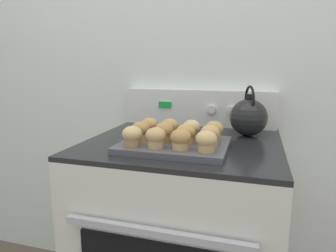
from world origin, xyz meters
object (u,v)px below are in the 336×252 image
Objects in this scene: muffin_r0_c0 at (132,136)px; muffin_r0_c1 at (156,137)px; stove_range at (182,242)px; muffin_r2_c0 at (149,126)px; muffin_r2_c2 at (191,129)px; muffin_r2_c3 at (214,130)px; muffin_r0_c3 at (206,141)px; muffin_r1_c3 at (210,135)px; muffin_r1_c2 at (186,134)px; muffin_pan at (175,145)px; muffin_r1_c0 at (141,130)px; muffin_r2_c1 at (169,127)px; muffin_r0_c2 at (181,139)px; muffin_r1_c1 at (164,132)px; tea_kettle at (248,117)px.

muffin_r0_c0 and muffin_r0_c1 have the same top height.
muffin_r2_c0 reaches higher than stove_range.
muffin_r2_c2 reaches higher than stove_range.
muffin_r0_c3 is at bearing -90.34° from muffin_r2_c3.
muffin_r0_c3 and muffin_r2_c2 have the same top height.
muffin_r0_c1 and muffin_r1_c3 have the same top height.
muffin_r1_c2 is 1.00× the size of muffin_r2_c3.
muffin_r2_c0 is (-0.09, 0.17, 0.00)m from muffin_r0_c1.
muffin_r1_c3 is at bearing -43.51° from stove_range.
muffin_pan is 0.16m from muffin_r0_c0.
muffin_r1_c0 and muffin_r2_c1 have the same top height.
muffin_r1_c2 is 0.12m from muffin_r2_c1.
muffin_pan is at bearing -92.52° from stove_range.
stove_range is at bearing 106.57° from muffin_r1_c2.
muffin_r0_c1 is at bearing -103.05° from stove_range.
muffin_r0_c2 is 1.00× the size of muffin_r2_c3.
muffin_r0_c1 is at bearing -135.29° from muffin_r2_c3.
muffin_r0_c3 is 1.00× the size of muffin_r1_c3.
muffin_r0_c2 is 0.12m from muffin_r1_c1.
muffin_r2_c3 is at bearing 0.31° from muffin_r2_c0.
muffin_r2_c1 is (-0.04, 0.09, 0.05)m from muffin_pan.
muffin_r0_c1 is 0.09m from muffin_r0_c2.
muffin_r1_c3 is at bearing 0.09° from muffin_r1_c1.
muffin_r0_c0 is 1.00× the size of muffin_r1_c0.
muffin_r0_c3 is at bearing -58.84° from stove_range.
muffin_r1_c0 is 1.00× the size of muffin_r1_c1.
muffin_r2_c3 is at bearing 88.01° from muffin_r1_c3.
muffin_r0_c1 and muffin_r0_c2 have the same top height.
muffin_r1_c0 is 1.00× the size of muffin_r2_c0.
muffin_pan is 0.11m from muffin_r2_c2.
muffin_r0_c1 is at bearing -135.15° from muffin_r1_c2.
muffin_r0_c1 is 0.19m from muffin_r2_c2.
muffin_pan is (-0.01, -0.12, 0.47)m from stove_range.
muffin_r1_c2 is 0.35m from tea_kettle.
stove_range is at bearing 138.42° from muffin_r2_c2.
muffin_r1_c0 reaches higher than stove_range.
muffin_r2_c3 is at bearing 18.05° from muffin_r1_c0.
muffin_r0_c0 is (-0.14, -0.21, 0.52)m from stove_range.
muffin_r2_c1 is 0.18m from muffin_r2_c3.
muffin_r0_c1 is 0.17m from muffin_r0_c3.
muffin_r2_c2 is at bearing -0.20° from muffin_r2_c1.
muffin_r2_c2 is at bearing 179.89° from muffin_r2_c3.
muffin_pan is at bearing -117.29° from muffin_r2_c2.
muffin_r0_c0 is 0.25m from muffin_r2_c2.
muffin_r0_c1 and muffin_r2_c0 have the same top height.
muffin_pan is 0.11m from muffin_r0_c2.
muffin_r0_c0 is 1.00× the size of muffin_r2_c0.
muffin_r0_c0 is 1.00× the size of muffin_r0_c2.
stove_range is 0.55m from muffin_r1_c0.
muffin_r0_c0 is 1.00× the size of muffin_r2_c2.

